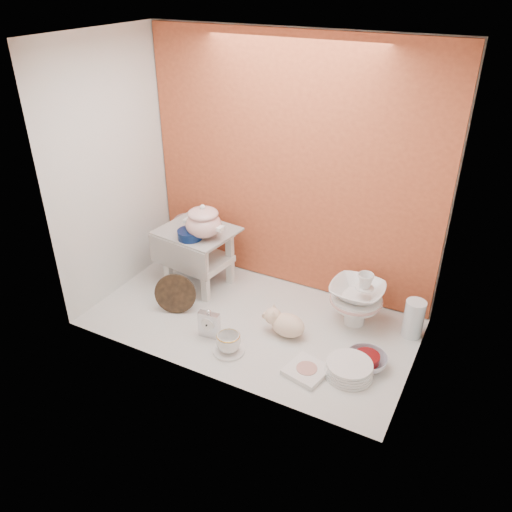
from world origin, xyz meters
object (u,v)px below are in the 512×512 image
Objects in this scene: mantel_clock at (209,323)px; porcelain_tower at (356,298)px; gold_rim_teacup at (229,342)px; dinner_plate_stack at (349,369)px; floral_platter at (189,241)px; soup_tureen at (203,221)px; blue_white_vase at (203,258)px; crystal_bowl at (366,361)px; plush_pig at (288,325)px; step_stool at (199,257)px.

porcelain_tower is (0.66, 0.49, 0.08)m from mantel_clock.
gold_rim_teacup is 0.63m from dinner_plate_stack.
porcelain_tower is (1.17, -0.09, -0.02)m from floral_platter.
soup_tureen is at bearing -172.64° from porcelain_tower.
floral_platter is at bearing 159.04° from blue_white_vase.
porcelain_tower is at bearing -4.62° from floral_platter.
floral_platter is 1.42m from crystal_bowl.
gold_rim_teacup is 0.75m from porcelain_tower.
porcelain_tower is at bearing 65.63° from plush_pig.
plush_pig is at bearing -134.84° from porcelain_tower.
mantel_clock is 0.83× the size of crystal_bowl.
step_stool is 1.00m from porcelain_tower.
porcelain_tower is at bearing 7.36° from soup_tureen.
floral_platter is 2.92× the size of gold_rim_teacup.
gold_rim_teacup is (0.67, -0.65, -0.13)m from floral_platter.
crystal_bowl is at bearing 4.38° from mantel_clock.
crystal_bowl is at bearing -16.87° from blue_white_vase.
floral_platter reaches higher than blue_white_vase.
floral_platter is at bearing 141.11° from soup_tureen.
blue_white_vase is 0.65m from mantel_clock.
step_stool is at bearing 167.31° from crystal_bowl.
floral_platter is at bearing 136.17° from gold_rim_teacup.
plush_pig is at bearing 50.98° from gold_rim_teacup.
dinner_plate_stack is (1.02, -0.31, -0.45)m from soup_tureen.
soup_tureen is 0.41m from blue_white_vase.
porcelain_tower is (-0.17, 0.32, 0.14)m from crystal_bowl.
step_stool is at bearing 121.86° from mantel_clock.
soup_tureen is 1.45× the size of mantel_clock.
blue_white_vase is 1.24m from dinner_plate_stack.
floral_platter is at bearing 175.38° from porcelain_tower.
crystal_bowl is (1.20, -0.37, -0.09)m from blue_white_vase.
soup_tureen is at bearing -52.02° from blue_white_vase.
soup_tureen reaches higher than blue_white_vase.
porcelain_tower reaches higher than blue_white_vase.
soup_tureen reaches higher than porcelain_tower.
blue_white_vase is at bearing 132.02° from gold_rim_teacup.
dinner_plate_stack is at bearing -2.17° from mantel_clock.
plush_pig is 0.42m from dinner_plate_stack.
dinner_plate_stack is (1.29, -0.52, -0.15)m from floral_platter.
blue_white_vase is 1.46× the size of mantel_clock.
step_stool reaches higher than plush_pig.
dinner_plate_stack is at bearing 11.64° from gold_rim_teacup.
dinner_plate_stack is at bearing -21.99° from floral_platter.
mantel_clock is 0.71× the size of plush_pig.
plush_pig is 0.41m from porcelain_tower.
plush_pig reaches higher than crystal_bowl.
blue_white_vase is at bearing 163.13° from crystal_bowl.
crystal_bowl is (1.17, -0.26, -0.16)m from step_stool.
dinner_plate_stack is at bearing -74.92° from porcelain_tower.
blue_white_vase is 1.03× the size of dinner_plate_stack.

